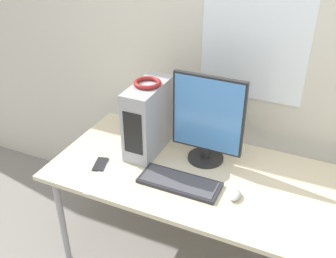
{
  "coord_description": "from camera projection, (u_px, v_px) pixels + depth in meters",
  "views": [
    {
      "loc": [
        0.33,
        -1.29,
        2.09
      ],
      "look_at": [
        -0.44,
        0.41,
        0.97
      ],
      "focal_mm": 42.0,
      "sensor_mm": 36.0,
      "label": 1
    }
  ],
  "objects": [
    {
      "name": "pc_tower",
      "position": [
        148.0,
        118.0,
        2.35
      ],
      "size": [
        0.17,
        0.39,
        0.43
      ],
      "color": "#9E9EA3",
      "rests_on": "desk"
    },
    {
      "name": "mouse",
      "position": [
        235.0,
        195.0,
        2.05
      ],
      "size": [
        0.06,
        0.1,
        0.03
      ],
      "color": "#B2B2B7",
      "rests_on": "desk"
    },
    {
      "name": "desk",
      "position": [
        240.0,
        191.0,
        2.17
      ],
      "size": [
        2.19,
        0.83,
        0.72
      ],
      "color": "beige",
      "rests_on": "ground_plane"
    },
    {
      "name": "cell_phone",
      "position": [
        100.0,
        164.0,
        2.31
      ],
      "size": [
        0.1,
        0.14,
        0.01
      ],
      "rotation": [
        0.0,
        0.0,
        0.28
      ],
      "color": "#232328",
      "rests_on": "desk"
    },
    {
      "name": "keyboard",
      "position": [
        179.0,
        182.0,
        2.15
      ],
      "size": [
        0.45,
        0.18,
        0.02
      ],
      "color": "#28282D",
      "rests_on": "desk"
    },
    {
      "name": "wall_back",
      "position": [
        276.0,
        44.0,
        2.25
      ],
      "size": [
        8.0,
        0.07,
        2.7
      ],
      "color": "beige",
      "rests_on": "ground_plane"
    },
    {
      "name": "headphones",
      "position": [
        147.0,
        83.0,
        2.23
      ],
      "size": [
        0.16,
        0.16,
        0.03
      ],
      "color": "maroon",
      "rests_on": "pc_tower"
    },
    {
      "name": "monitor_main",
      "position": [
        208.0,
        120.0,
        2.22
      ],
      "size": [
        0.42,
        0.21,
        0.54
      ],
      "color": "black",
      "rests_on": "desk"
    },
    {
      "name": "paper_sheet_left",
      "position": [
        112.0,
        180.0,
        2.19
      ],
      "size": [
        0.26,
        0.33,
        0.0
      ],
      "rotation": [
        0.0,
        0.0,
        0.17
      ],
      "color": "white",
      "rests_on": "desk"
    }
  ]
}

